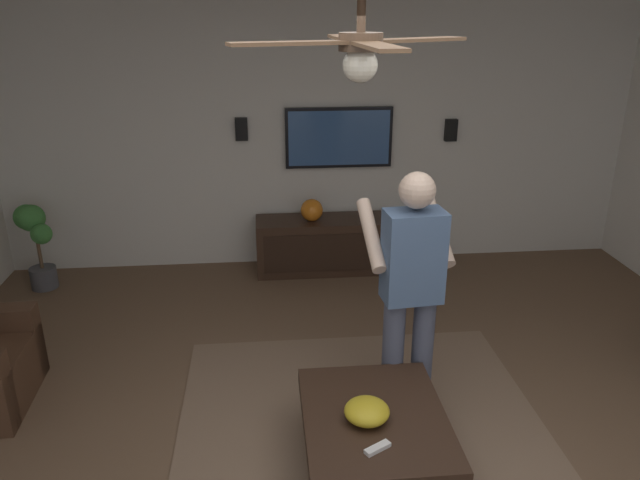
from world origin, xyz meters
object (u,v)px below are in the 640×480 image
object	(u,v)px
wall_speaker_left	(451,130)
ceiling_fan	(360,48)
vase_round	(312,210)
bowl	(367,411)
remote_white	(378,448)
potted_plant_tall	(35,235)
wall_speaker_right	(241,129)
tv	(339,138)
person_standing	(411,282)
media_console	(341,244)
coffee_table	(374,430)

from	to	relation	value
wall_speaker_left	ceiling_fan	distance (m)	3.59
vase_round	bowl	bearing A→B (deg)	-178.81
remote_white	wall_speaker_left	xyz separation A→B (m)	(3.46, -1.36, 0.96)
bowl	remote_white	world-z (taller)	bowl
potted_plant_tall	wall_speaker_left	bearing A→B (deg)	-84.33
vase_round	wall_speaker_right	world-z (taller)	wall_speaker_right
bowl	wall_speaker_left	distance (m)	3.62
tv	ceiling_fan	xyz separation A→B (m)	(-3.12, 0.31, 1.04)
person_standing	tv	bearing A→B (deg)	-2.33
potted_plant_tall	remote_white	size ratio (longest dim) A/B	5.48
bowl	remote_white	bearing A→B (deg)	-176.49
potted_plant_tall	wall_speaker_right	size ratio (longest dim) A/B	3.74
bowl	remote_white	xyz separation A→B (m)	(-0.25, -0.02, -0.04)
wall_speaker_right	ceiling_fan	xyz separation A→B (m)	(-3.13, -0.65, 0.94)
wall_speaker_left	wall_speaker_right	distance (m)	2.10
bowl	remote_white	size ratio (longest dim) A/B	1.68
potted_plant_tall	ceiling_fan	world-z (taller)	ceiling_fan
media_console	tv	xyz separation A→B (m)	(0.24, -0.00, 1.04)
potted_plant_tall	wall_speaker_left	world-z (taller)	wall_speaker_left
coffee_table	tv	size ratio (longest dim) A/B	0.94
coffee_table	wall_speaker_right	size ratio (longest dim) A/B	4.55
tv	ceiling_fan	world-z (taller)	ceiling_fan
tv	vase_round	distance (m)	0.77
remote_white	wall_speaker_left	world-z (taller)	wall_speaker_left
remote_white	potted_plant_tall	bearing A→B (deg)	101.48
tv	remote_white	xyz separation A→B (m)	(-3.45, 0.22, -0.90)
coffee_table	vase_round	world-z (taller)	vase_round
potted_plant_tall	wall_speaker_right	bearing A→B (deg)	-78.39
person_standing	wall_speaker_left	world-z (taller)	person_standing
media_console	vase_round	bearing A→B (deg)	-83.41
ceiling_fan	vase_round	bearing A→B (deg)	-0.20
person_standing	ceiling_fan	bearing A→B (deg)	135.64
remote_white	ceiling_fan	xyz separation A→B (m)	(0.33, 0.09, 1.95)
person_standing	media_console	bearing A→B (deg)	-2.02
coffee_table	wall_speaker_left	bearing A→B (deg)	-22.62
bowl	wall_speaker_left	bearing A→B (deg)	-23.12
bowl	ceiling_fan	world-z (taller)	ceiling_fan
media_console	wall_speaker_left	world-z (taller)	wall_speaker_left
wall_speaker_right	wall_speaker_left	bearing A→B (deg)	-90.00
vase_round	ceiling_fan	world-z (taller)	ceiling_fan
media_console	bowl	bearing A→B (deg)	-4.53
tv	potted_plant_tall	distance (m)	3.04
bowl	wall_speaker_right	size ratio (longest dim) A/B	1.15
media_console	tv	world-z (taller)	tv
potted_plant_tall	wall_speaker_left	distance (m)	4.16
coffee_table	tv	world-z (taller)	tv
tv	wall_speaker_right	world-z (taller)	tv
media_console	tv	size ratio (longest dim) A/B	1.60
wall_speaker_left	person_standing	bearing A→B (deg)	158.81
media_console	wall_speaker_right	world-z (taller)	wall_speaker_right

